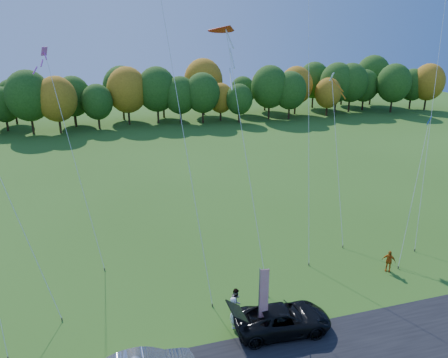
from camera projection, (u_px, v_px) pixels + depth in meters
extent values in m
plane|color=#305917|center=(253.00, 322.00, 25.87)|extent=(160.00, 160.00, 0.00)
imported|color=black|center=(283.00, 319.00, 24.96)|extent=(5.75, 3.00, 1.55)
imported|color=white|center=(234.00, 312.00, 25.24)|extent=(0.71, 0.84, 1.96)
imported|color=gray|center=(236.00, 301.00, 26.50)|extent=(1.01, 1.03, 1.68)
imported|color=#C05C12|center=(389.00, 261.00, 31.03)|extent=(0.94, 0.94, 1.60)
cylinder|color=#999999|center=(259.00, 302.00, 24.24)|extent=(0.06, 0.06, 4.28)
cube|color=red|center=(264.00, 295.00, 24.14)|extent=(0.53, 0.09, 3.21)
cube|color=navy|center=(264.00, 276.00, 23.77)|extent=(0.53, 0.08, 0.83)
cylinder|color=#4C3F33|center=(212.00, 305.00, 27.32)|extent=(0.08, 0.08, 0.20)
cylinder|color=#4C3F33|center=(309.00, 264.00, 31.95)|extent=(0.08, 0.08, 0.20)
cylinder|color=#4C3F33|center=(268.00, 295.00, 28.36)|extent=(0.08, 0.08, 0.20)
cone|color=red|center=(226.00, 28.00, 30.44)|extent=(2.40, 1.83, 2.62)
cylinder|color=#4C3F33|center=(415.00, 250.00, 33.94)|extent=(0.08, 0.08, 0.20)
cylinder|color=#4C3F33|center=(62.00, 319.00, 26.00)|extent=(0.08, 0.08, 0.20)
cylinder|color=#4C3F33|center=(8.00, 358.00, 22.98)|extent=(0.08, 0.08, 0.20)
cylinder|color=#4C3F33|center=(343.00, 247.00, 34.49)|extent=(0.08, 0.08, 0.20)
cube|color=white|center=(332.00, 77.00, 37.61)|extent=(1.14, 1.14, 1.34)
cylinder|color=#4C3F33|center=(105.00, 269.00, 31.29)|extent=(0.08, 0.08, 0.20)
cube|color=#E74DB7|center=(44.00, 51.00, 31.81)|extent=(1.07, 1.07, 1.27)
cylinder|color=#4C3F33|center=(398.00, 267.00, 31.53)|extent=(0.08, 0.08, 0.20)
cube|color=#0C28B0|center=(429.00, 121.00, 32.75)|extent=(1.10, 1.10, 1.30)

